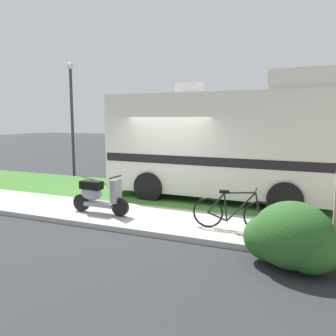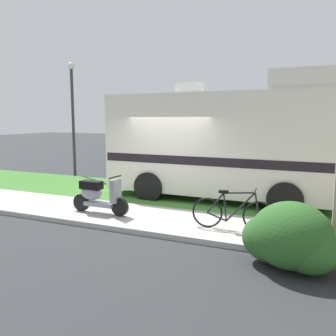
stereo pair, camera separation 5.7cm
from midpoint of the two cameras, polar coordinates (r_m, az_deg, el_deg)
ground_plane at (r=9.78m, az=-1.11°, el=-6.59°), size 80.00×80.00×0.00m
sidewalk at (r=8.73m, az=-4.48°, el=-8.01°), size 24.00×2.00×0.12m
grass_strip at (r=11.10m, az=2.17°, el=-4.60°), size 24.00×3.40×0.08m
motorhome_rv at (r=10.65m, az=9.09°, el=4.08°), size 6.63×2.60×3.67m
scooter at (r=8.95m, az=-11.04°, el=-4.30°), size 1.58×0.50×0.97m
bicycle at (r=7.64m, az=10.54°, el=-7.06°), size 1.73×0.52×0.88m
pickup_truck_near at (r=15.20m, az=4.22°, el=2.18°), size 5.63×2.38×1.71m
bush_by_porch at (r=6.21m, az=19.25°, el=-10.68°), size 1.56×1.17×1.11m
street_lamp_post at (r=15.60m, az=-14.98°, el=9.14°), size 0.28×0.28×4.75m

